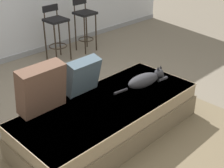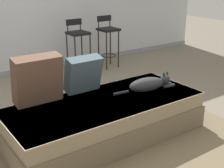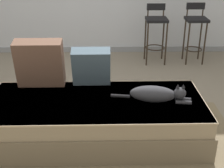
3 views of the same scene
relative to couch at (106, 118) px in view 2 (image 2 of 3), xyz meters
The scene contains 9 objects.
ground_plane 0.45m from the couch, 90.00° to the left, with size 16.00×16.00×0.00m, color slate.
wall_baseboard_trim 2.60m from the couch, 90.00° to the left, with size 8.00×0.02×0.09m, color gray.
area_rug 0.36m from the couch, 90.00° to the right, with size 2.74×1.99×0.01m, color #75664C.
couch is the anchor object (origin of this frame).
throw_pillow_corner 0.79m from the couch, 149.10° to the left, with size 0.47×0.24×0.49m.
throw_pillow_middle 0.53m from the couch, 99.02° to the left, with size 0.38×0.23×0.40m.
cat 0.62m from the couch, ahead, with size 0.74×0.23×0.19m.
bar_stool_near_window 2.29m from the couch, 67.90° to the left, with size 0.32×0.32×0.89m.
bar_stool_by_doorway 2.58m from the couch, 55.24° to the left, with size 0.32×0.32×0.91m.
Camera 2 is at (-1.61, -2.82, 1.64)m, focal length 50.00 mm.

